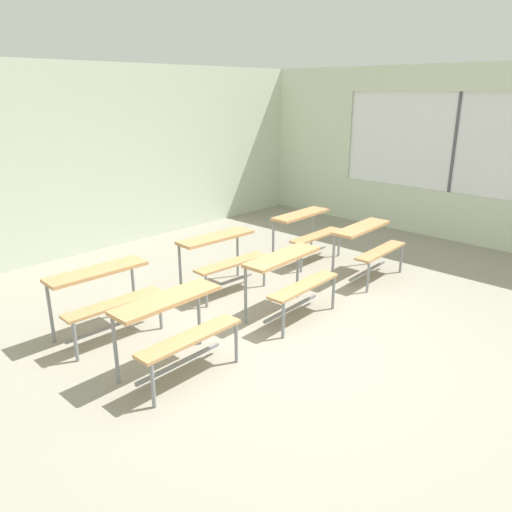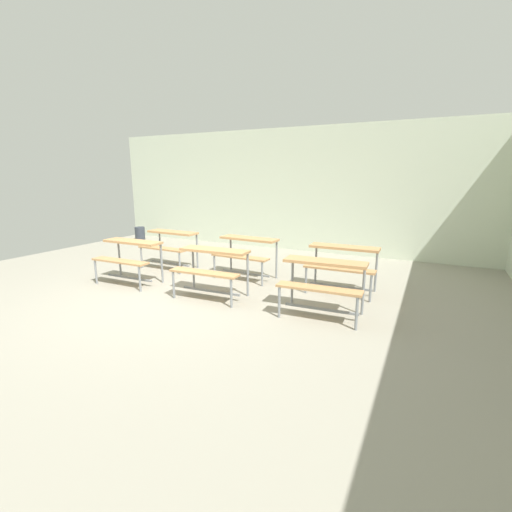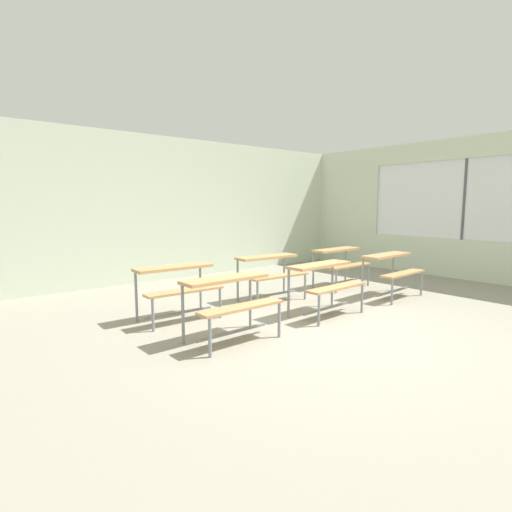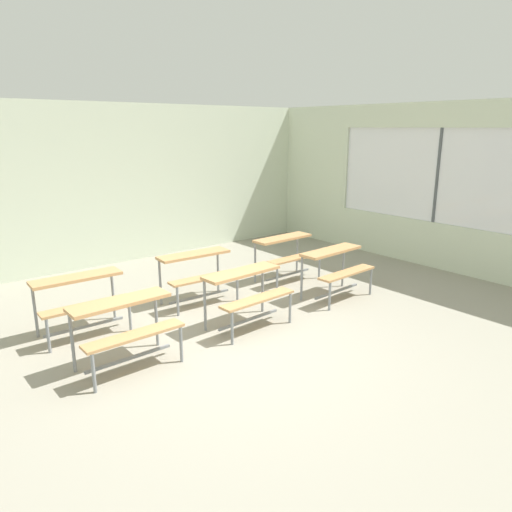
{
  "view_description": "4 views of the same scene",
  "coord_description": "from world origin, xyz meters",
  "px_view_note": "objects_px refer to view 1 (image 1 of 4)",
  "views": [
    {
      "loc": [
        -3.6,
        -2.97,
        2.59
      ],
      "look_at": [
        0.57,
        1.01,
        0.62
      ],
      "focal_mm": 34.38,
      "sensor_mm": 36.0,
      "label": 1
    },
    {
      "loc": [
        3.53,
        -3.96,
        1.84
      ],
      "look_at": [
        0.73,
        1.66,
        0.43
      ],
      "focal_mm": 24.87,
      "sensor_mm": 36.0,
      "label": 2
    },
    {
      "loc": [
        -3.8,
        -3.3,
        1.6
      ],
      "look_at": [
        0.14,
        1.53,
        0.79
      ],
      "focal_mm": 28.0,
      "sensor_mm": 36.0,
      "label": 3
    },
    {
      "loc": [
        -3.03,
        -4.14,
        2.56
      ],
      "look_at": [
        1.19,
        1.05,
        0.73
      ],
      "focal_mm": 33.2,
      "sensor_mm": 36.0,
      "label": 4
    }
  ],
  "objects_px": {
    "desk_bench_r0c2": "(368,240)",
    "desk_bench_r1c2": "(306,225)",
    "desk_bench_r0c1": "(290,271)",
    "desk_bench_r0c0": "(175,318)",
    "desk_bench_r1c0": "(103,287)",
    "desk_bench_r1c1": "(221,250)"
  },
  "relations": [
    {
      "from": "desk_bench_r0c0",
      "to": "desk_bench_r1c1",
      "type": "distance_m",
      "value": 2.05
    },
    {
      "from": "desk_bench_r0c1",
      "to": "desk_bench_r0c2",
      "type": "xyz_separation_m",
      "value": [
        1.75,
        0.02,
        0.0
      ]
    },
    {
      "from": "desk_bench_r1c0",
      "to": "desk_bench_r0c2",
      "type": "bearing_deg",
      "value": -15.88
    },
    {
      "from": "desk_bench_r1c0",
      "to": "desk_bench_r1c2",
      "type": "bearing_deg",
      "value": 1.66
    },
    {
      "from": "desk_bench_r0c2",
      "to": "desk_bench_r1c0",
      "type": "distance_m",
      "value": 3.69
    },
    {
      "from": "desk_bench_r1c1",
      "to": "desk_bench_r0c2",
      "type": "bearing_deg",
      "value": -30.0
    },
    {
      "from": "desk_bench_r0c0",
      "to": "desk_bench_r1c0",
      "type": "height_order",
      "value": "same"
    },
    {
      "from": "desk_bench_r0c0",
      "to": "desk_bench_r1c0",
      "type": "bearing_deg",
      "value": 92.59
    },
    {
      "from": "desk_bench_r0c0",
      "to": "desk_bench_r1c2",
      "type": "distance_m",
      "value": 3.63
    },
    {
      "from": "desk_bench_r0c2",
      "to": "desk_bench_r1c2",
      "type": "bearing_deg",
      "value": 87.28
    },
    {
      "from": "desk_bench_r0c2",
      "to": "desk_bench_r1c1",
      "type": "height_order",
      "value": "same"
    },
    {
      "from": "desk_bench_r1c0",
      "to": "desk_bench_r1c2",
      "type": "relative_size",
      "value": 1.01
    },
    {
      "from": "desk_bench_r0c1",
      "to": "desk_bench_r1c1",
      "type": "relative_size",
      "value": 1.0
    },
    {
      "from": "desk_bench_r0c1",
      "to": "desk_bench_r1c2",
      "type": "distance_m",
      "value": 2.08
    },
    {
      "from": "desk_bench_r0c0",
      "to": "desk_bench_r0c1",
      "type": "bearing_deg",
      "value": -0.26
    },
    {
      "from": "desk_bench_r0c1",
      "to": "desk_bench_r1c0",
      "type": "distance_m",
      "value": 2.1
    },
    {
      "from": "desk_bench_r1c0",
      "to": "desk_bench_r1c2",
      "type": "height_order",
      "value": "same"
    },
    {
      "from": "desk_bench_r0c1",
      "to": "desk_bench_r0c2",
      "type": "relative_size",
      "value": 1.0
    },
    {
      "from": "desk_bench_r1c1",
      "to": "desk_bench_r0c0",
      "type": "bearing_deg",
      "value": -141.6
    },
    {
      "from": "desk_bench_r0c2",
      "to": "desk_bench_r1c1",
      "type": "bearing_deg",
      "value": 144.21
    },
    {
      "from": "desk_bench_r1c1",
      "to": "desk_bench_r1c2",
      "type": "distance_m",
      "value": 1.77
    },
    {
      "from": "desk_bench_r1c1",
      "to": "desk_bench_r1c2",
      "type": "xyz_separation_m",
      "value": [
        1.77,
        -0.04,
        0.0
      ]
    }
  ]
}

